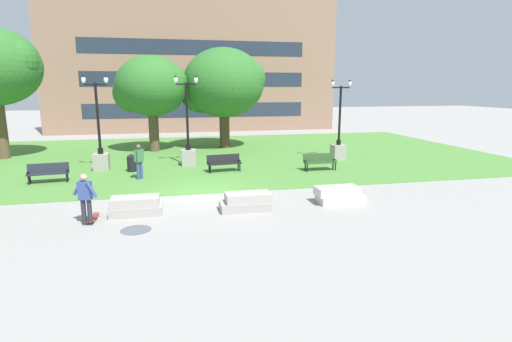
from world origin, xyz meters
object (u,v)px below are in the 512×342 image
park_bench_near_left (320,161)px  park_bench_near_right (48,172)px  concrete_block_left (246,202)px  lamp_post_right (101,151)px  concrete_block_center (136,206)px  concrete_block_right (339,195)px  park_bench_far_left (224,162)px  lamp_post_left (188,148)px  person_bystander_near_lawn (139,160)px  person_skateboarder (85,196)px  trash_bin (132,162)px  lamp_post_center (339,143)px  skateboard (93,218)px

park_bench_near_left → park_bench_near_right: 13.55m
concrete_block_left → lamp_post_right: lamp_post_right is taller
concrete_block_center → concrete_block_right: (7.64, -0.17, 0.00)m
park_bench_near_right → lamp_post_right: lamp_post_right is taller
park_bench_near_right → park_bench_far_left: (8.44, 0.72, 0.00)m
park_bench_near_right → lamp_post_right: bearing=51.4°
lamp_post_right → lamp_post_left: 4.71m
concrete_block_right → person_bystander_near_lawn: bearing=143.3°
person_skateboarder → trash_bin: (0.73, 8.43, -0.46)m
concrete_block_center → trash_bin: trash_bin is taller
concrete_block_center → trash_bin: (-0.75, 7.65, 0.20)m
park_bench_near_left → concrete_block_left: bearing=-130.5°
lamp_post_center → lamp_post_left: (-9.26, -0.06, 0.03)m
park_bench_far_left → lamp_post_center: lamp_post_center is taller
lamp_post_right → person_bystander_near_lawn: lamp_post_right is taller
person_skateboarder → park_bench_far_left: (5.54, 7.37, -0.43)m
person_skateboarder → park_bench_near_left: bearing=31.8°
concrete_block_center → lamp_post_center: size_ratio=0.37×
concrete_block_center → concrete_block_left: same height
concrete_block_center → park_bench_far_left: 7.75m
concrete_block_left → park_bench_near_left: (5.25, 6.14, 0.23)m
concrete_block_right → lamp_post_right: 13.19m
concrete_block_center → lamp_post_right: 8.74m
concrete_block_center → person_bystander_near_lawn: bearing=92.2°
concrete_block_left → park_bench_near_right: park_bench_near_right is taller
concrete_block_right → lamp_post_right: size_ratio=0.37×
park_bench_near_right → lamp_post_left: size_ratio=0.36×
lamp_post_right → concrete_block_center: bearing=-74.1°
concrete_block_left → concrete_block_right: 3.72m
park_bench_near_right → person_bystander_near_lawn: person_bystander_near_lawn is taller
park_bench_near_right → lamp_post_center: lamp_post_center is taller
person_skateboarder → person_bystander_near_lawn: size_ratio=1.00×
trash_bin → skateboard: bearing=-94.4°
concrete_block_center → skateboard: size_ratio=1.75×
park_bench_near_left → park_bench_far_left: 5.17m
trash_bin → person_bystander_near_lawn: bearing=-74.7°
concrete_block_center → lamp_post_right: bearing=105.9°
person_skateboarder → trash_bin: person_skateboarder is taller
concrete_block_left → lamp_post_right: 10.77m
concrete_block_left → trash_bin: 9.25m
park_bench_far_left → lamp_post_left: (-1.75, 2.17, 0.51)m
lamp_post_right → park_bench_near_right: bearing=-128.6°
lamp_post_center → person_skateboarder: bearing=-143.7°
lamp_post_right → lamp_post_center: (13.95, 0.45, -0.03)m
park_bench_far_left → lamp_post_right: (-6.44, 1.78, 0.51)m
concrete_block_center → person_skateboarder: size_ratio=1.05×
park_bench_far_left → person_bystander_near_lawn: person_bystander_near_lawn is taller
trash_bin → lamp_post_right: bearing=156.3°
concrete_block_right → concrete_block_left: bearing=-177.6°
concrete_block_left → concrete_block_right: bearing=2.4°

